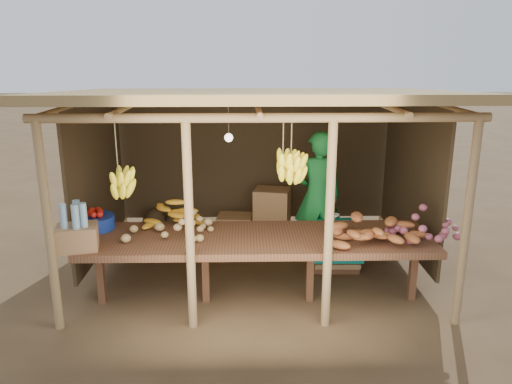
{
  "coord_description": "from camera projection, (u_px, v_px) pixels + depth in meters",
  "views": [
    {
      "loc": [
        -0.14,
        -6.21,
        2.8
      ],
      "look_at": [
        0.0,
        0.0,
        1.05
      ],
      "focal_mm": 35.0,
      "sensor_mm": 36.0,
      "label": 1
    }
  ],
  "objects": [
    {
      "name": "ground",
      "position": [
        256.0,
        267.0,
        6.74
      ],
      "size": [
        60.0,
        60.0,
        0.0
      ],
      "primitive_type": "plane",
      "color": "brown",
      "rests_on": "ground"
    },
    {
      "name": "stall_structure",
      "position": [
        249.0,
        126.0,
        6.16
      ],
      "size": [
        4.7,
        3.5,
        2.43
      ],
      "color": "#A58255",
      "rests_on": "ground"
    },
    {
      "name": "counter",
      "position": [
        258.0,
        241.0,
        5.63
      ],
      "size": [
        3.9,
        1.05,
        0.8
      ],
      "color": "brown",
      "rests_on": "ground"
    },
    {
      "name": "potato_heap",
      "position": [
        170.0,
        220.0,
        5.6
      ],
      "size": [
        0.91,
        0.55,
        0.36
      ],
      "primitive_type": null,
      "rotation": [
        0.0,
        0.0,
        0.0
      ],
      "color": "tan",
      "rests_on": "counter"
    },
    {
      "name": "sweet_potato_heap",
      "position": [
        376.0,
        226.0,
        5.41
      ],
      "size": [
        1.27,
        1.05,
        0.36
      ],
      "primitive_type": null,
      "rotation": [
        0.0,
        0.0,
        0.42
      ],
      "color": "#A5572A",
      "rests_on": "counter"
    },
    {
      "name": "onion_heap",
      "position": [
        431.0,
        223.0,
        5.49
      ],
      "size": [
        1.0,
        0.76,
        0.36
      ],
      "primitive_type": null,
      "rotation": [
        0.0,
        0.0,
        0.29
      ],
      "color": "#A85164",
      "rests_on": "counter"
    },
    {
      "name": "banana_pile",
      "position": [
        172.0,
        210.0,
        5.98
      ],
      "size": [
        0.69,
        0.45,
        0.35
      ],
      "primitive_type": null,
      "rotation": [
        0.0,
        0.0,
        -0.07
      ],
      "color": "gold",
      "rests_on": "counter"
    },
    {
      "name": "tomato_basin",
      "position": [
        95.0,
        221.0,
        5.82
      ],
      "size": [
        0.45,
        0.45,
        0.24
      ],
      "rotation": [
        0.0,
        0.0,
        -0.42
      ],
      "color": "navy",
      "rests_on": "counter"
    },
    {
      "name": "bottle_box",
      "position": [
        77.0,
        231.0,
        5.19
      ],
      "size": [
        0.47,
        0.4,
        0.52
      ],
      "color": "#A07248",
      "rests_on": "counter"
    },
    {
      "name": "vendor",
      "position": [
        318.0,
        196.0,
        6.81
      ],
      "size": [
        0.69,
        0.48,
        1.8
      ],
      "primitive_type": "imported",
      "rotation": [
        0.0,
        0.0,
        3.23
      ],
      "color": "#1B7D33",
      "rests_on": "ground"
    },
    {
      "name": "tarp_crate",
      "position": [
        335.0,
        244.0,
        6.65
      ],
      "size": [
        0.67,
        0.59,
        0.79
      ],
      "color": "brown",
      "rests_on": "ground"
    },
    {
      "name": "carton_stack",
      "position": [
        260.0,
        220.0,
        7.52
      ],
      "size": [
        1.14,
        0.49,
        0.82
      ],
      "color": "#A07248",
      "rests_on": "ground"
    },
    {
      "name": "burlap_sacks",
      "position": [
        166.0,
        222.0,
        7.8
      ],
      "size": [
        0.74,
        0.39,
        0.53
      ],
      "color": "#43341F",
      "rests_on": "ground"
    }
  ]
}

